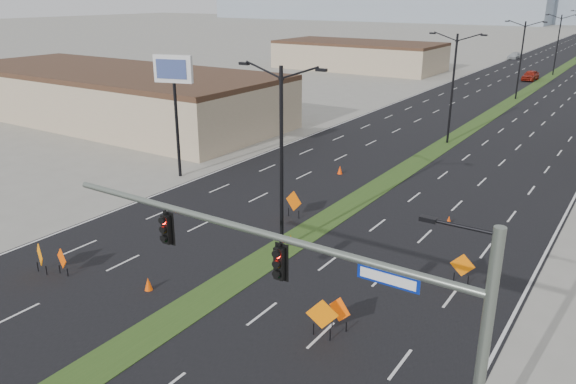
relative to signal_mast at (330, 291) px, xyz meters
The scene contains 23 objects.
ground 10.01m from the signal_mast, 166.85° to the right, with size 600.00×600.00×0.00m, color gray.
road_surface 98.49m from the signal_mast, 94.99° to the left, with size 25.00×400.00×0.02m, color black.
median_strip 98.49m from the signal_mast, 94.99° to the left, with size 2.00×400.00×0.04m, color #2C491A.
building_sw_near 51.83m from the signal_mast, 147.26° to the left, with size 40.00×16.00×5.00m, color tan.
building_sw_far 92.41m from the signal_mast, 116.04° to the left, with size 30.00×14.00×4.50m, color tan.
signal_mast is the anchor object (origin of this frame).
streetlight_0 13.18m from the signal_mast, 130.54° to the left, with size 5.15×0.24×10.02m.
streetlight_1 38.96m from the signal_mast, 102.69° to the left, with size 5.15×0.24×10.02m.
streetlight_2 66.56m from the signal_mast, 97.39° to the left, with size 5.15×0.24×10.02m.
streetlight_3 94.39m from the signal_mast, 95.20° to the left, with size 5.15×0.24×10.02m.
car_left 85.92m from the signal_mast, 97.06° to the left, with size 1.92×4.77×1.62m, color maroon.
car_far 118.67m from the signal_mast, 99.74° to the left, with size 1.88×4.63×1.34m, color #B7BEC2.
construction_sign_0 17.54m from the signal_mast, behind, with size 1.15×0.53×1.65m.
construction_sign_1 16.58m from the signal_mast, behind, with size 1.07×0.32×1.46m.
construction_sign_2 18.17m from the signal_mast, 126.42° to the left, with size 1.31×0.32×1.77m.
construction_sign_3 6.56m from the signal_mast, 114.07° to the left, with size 1.13×0.32×1.54m.
construction_sign_4 5.93m from the signal_mast, 122.26° to the left, with size 1.24×0.58×1.78m.
construction_sign_5 12.27m from the signal_mast, 85.59° to the left, with size 1.18×0.21×1.58m.
cone_0 12.48m from the signal_mast, 166.35° to the left, with size 0.40×0.40×0.66m, color #ED4A05.
cone_1 14.54m from the signal_mast, 128.16° to the left, with size 0.33×0.33×0.56m, color orange.
cone_2 19.23m from the signal_mast, 96.16° to the left, with size 0.34×0.34×0.56m, color #E53F04.
cone_3 27.28m from the signal_mast, 117.49° to the left, with size 0.41×0.41×0.68m, color #F63D05.
pole_sign_west 28.16m from the signal_mast, 143.57° to the left, with size 2.96×1.21×9.18m.
Camera 1 is at (15.80, -11.34, 13.36)m, focal length 35.00 mm.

